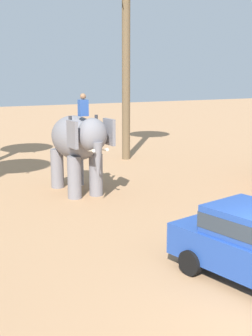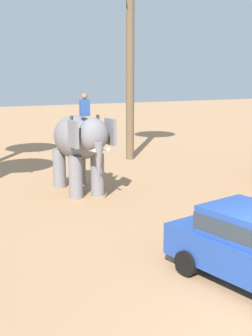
# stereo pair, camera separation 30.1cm
# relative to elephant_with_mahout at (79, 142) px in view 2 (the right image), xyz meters

# --- Properties ---
(elephant_with_mahout) EXTENTS (1.62, 3.87, 3.88)m
(elephant_with_mahout) POSITION_rel_elephant_with_mahout_xyz_m (0.00, 0.00, 0.00)
(elephant_with_mahout) COLOR slate
(elephant_with_mahout) RESTS_ON ground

